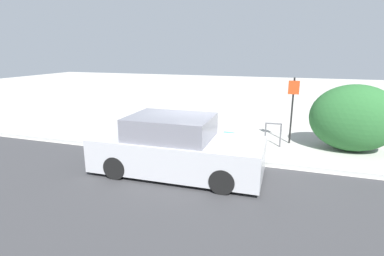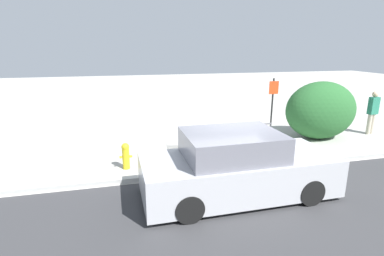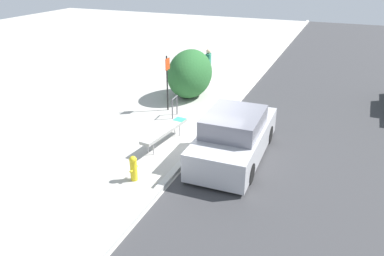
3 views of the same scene
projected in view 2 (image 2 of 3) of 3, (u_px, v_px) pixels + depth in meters
The scene contains 9 objects.
ground_plane at pixel (233, 171), 8.41m from camera, with size 60.00×60.00×0.00m, color #ADAAA3.
curb at pixel (233, 169), 8.39m from camera, with size 60.00×0.20×0.13m.
bench at pixel (205, 144), 9.22m from camera, with size 2.37×0.67×0.56m.
bike_rack at pixel (264, 132), 10.43m from camera, with size 0.55×0.08×0.83m.
sign_post at pixel (272, 104), 10.86m from camera, with size 0.36×0.08×2.30m.
fire_hydrant at pixel (126, 155), 8.50m from camera, with size 0.36×0.22×0.77m.
shrub_hedge at pixel (321, 110), 11.19m from camera, with size 2.72×1.88×2.16m.
pedestrian at pixel (373, 111), 11.77m from camera, with size 0.41×0.26×1.72m.
parked_car_near at pixel (237, 168), 6.90m from camera, with size 4.47×1.90×1.55m.
Camera 2 is at (-2.96, -7.29, 3.39)m, focal length 28.00 mm.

